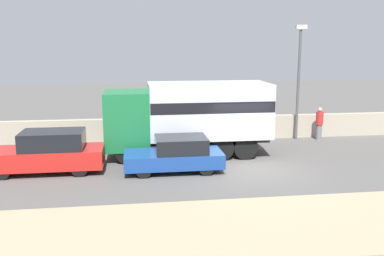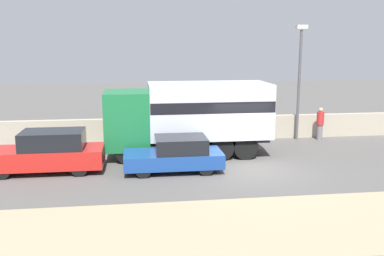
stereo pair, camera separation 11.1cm
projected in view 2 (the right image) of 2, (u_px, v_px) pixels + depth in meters
The scene contains 8 objects.
ground_plane at pixel (249, 169), 17.23m from camera, with size 80.00×80.00×0.00m, color #514F4C.
dirt_shoulder_foreground at pixel (299, 223), 11.99m from camera, with size 60.00×4.13×0.04m.
stone_wall_backdrop at pixel (222, 128), 22.47m from camera, with size 60.00×0.35×1.23m.
street_lamp at pixel (300, 73), 21.95m from camera, with size 0.56×0.28×5.90m.
box_truck at pixel (192, 113), 19.02m from camera, with size 7.26×2.61×3.26m.
car_hatchback at pixel (176, 154), 16.88m from camera, with size 3.86×1.76×1.37m.
car_sedan_second at pixel (47, 152), 16.71m from camera, with size 4.56×1.74×1.64m.
pedestrian at pixel (320, 123), 22.29m from camera, with size 0.37×0.37×1.71m.
Camera 2 is at (-4.48, -16.13, 4.97)m, focal length 40.00 mm.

